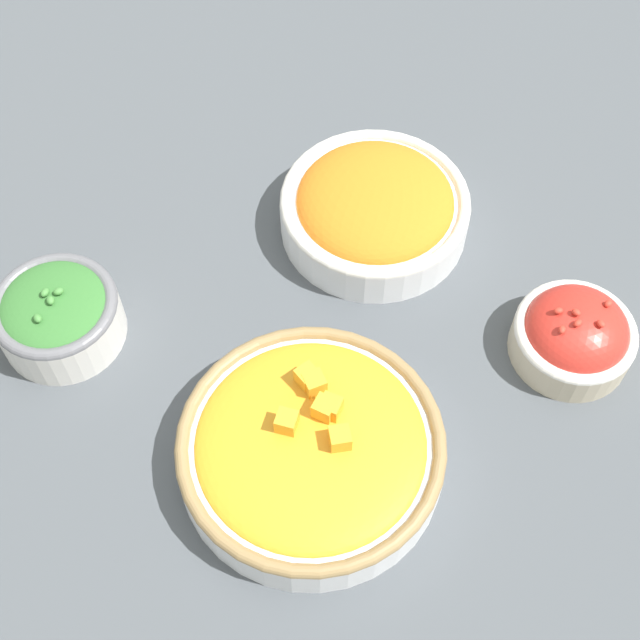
% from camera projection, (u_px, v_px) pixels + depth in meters
% --- Properties ---
extents(ground_plane, '(3.00, 3.00, 0.00)m').
position_uv_depth(ground_plane, '(320.00, 337.00, 0.83)').
color(ground_plane, '#4C5156').
extents(bowl_carrots, '(0.19, 0.19, 0.06)m').
position_uv_depth(bowl_carrots, '(375.00, 208.00, 0.88)').
color(bowl_carrots, white).
rests_on(bowl_carrots, ground_plane).
extents(bowl_squash, '(0.23, 0.23, 0.07)m').
position_uv_depth(bowl_squash, '(311.00, 448.00, 0.74)').
color(bowl_squash, white).
rests_on(bowl_squash, ground_plane).
extents(bowl_broccoli, '(0.11, 0.11, 0.07)m').
position_uv_depth(bowl_broccoli, '(58.00, 314.00, 0.81)').
color(bowl_broccoli, silver).
rests_on(bowl_broccoli, ground_plane).
extents(bowl_cherry_tomatoes, '(0.11, 0.11, 0.07)m').
position_uv_depth(bowl_cherry_tomatoes, '(574.00, 335.00, 0.80)').
color(bowl_cherry_tomatoes, beige).
rests_on(bowl_cherry_tomatoes, ground_plane).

